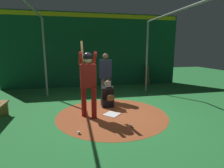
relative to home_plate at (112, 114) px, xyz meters
name	(u,v)px	position (x,y,z in m)	size (l,w,h in m)	color
ground_plane	(112,115)	(0.00, 0.00, -0.01)	(25.24, 25.24, 0.00)	#287A38
dirt_circle	(112,114)	(0.00, 0.00, -0.01)	(3.34, 3.34, 0.01)	#9E4C28
home_plate	(112,114)	(0.00, 0.00, 0.00)	(0.42, 0.42, 0.01)	white
batter	(88,78)	(0.05, -0.70, 1.14)	(0.68, 0.49, 2.20)	maroon
catcher	(108,97)	(-0.79, 0.02, 0.34)	(0.58, 0.40, 0.92)	black
umpire	(106,74)	(-1.57, 0.09, 1.01)	(0.23, 0.49, 1.81)	#4C4C51
back_wall	(94,50)	(-4.50, 0.00, 1.88)	(0.22, 9.24, 3.77)	#145133
cage_frame	(112,41)	(0.00, 0.00, 2.18)	(5.41, 4.49, 3.18)	gray
bat_rack	(146,76)	(-4.25, 2.88, 0.48)	(0.70, 0.20, 1.05)	olive
baseball_0	(79,132)	(1.09, -1.03, 0.03)	(0.07, 0.07, 0.07)	white
baseball_1	(131,126)	(0.98, 0.29, 0.03)	(0.07, 0.07, 0.07)	white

